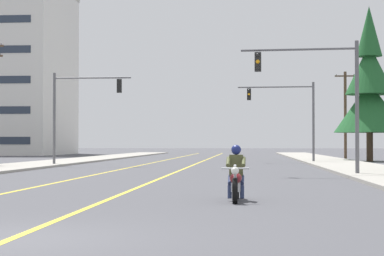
{
  "coord_description": "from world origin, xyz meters",
  "views": [
    {
      "loc": [
        3.83,
        -10.7,
        1.5
      ],
      "look_at": [
        1.42,
        20.05,
        2.17
      ],
      "focal_mm": 65.66,
      "sensor_mm": 36.0,
      "label": 1
    }
  ],
  "objects": [
    {
      "name": "ground_plane",
      "position": [
        0.0,
        0.0,
        0.0
      ],
      "size": [
        400.0,
        400.0,
        0.0
      ],
      "primitive_type": "plane",
      "color": "#47474C"
    },
    {
      "name": "lane_stripe_center",
      "position": [
        0.14,
        45.0,
        0.0
      ],
      "size": [
        0.16,
        100.0,
        0.01
      ],
      "primitive_type": "cube",
      "color": "yellow",
      "rests_on": "ground"
    },
    {
      "name": "lane_stripe_left",
      "position": [
        -3.4,
        45.0,
        0.0
      ],
      "size": [
        0.16,
        100.0,
        0.01
      ],
      "primitive_type": "cube",
      "color": "yellow",
      "rests_on": "ground"
    },
    {
      "name": "sidewalk_kerb_right",
      "position": [
        10.33,
        40.0,
        0.07
      ],
      "size": [
        4.4,
        110.0,
        0.14
      ],
      "primitive_type": "cube",
      "color": "#9E998E",
      "rests_on": "ground"
    },
    {
      "name": "sidewalk_kerb_left",
      "position": [
        -10.33,
        40.0,
        0.07
      ],
      "size": [
        4.4,
        110.0,
        0.14
      ],
      "primitive_type": "cube",
      "color": "#9E998E",
      "rests_on": "ground"
    },
    {
      "name": "motorcycle_with_rider",
      "position": [
        3.54,
        7.62,
        0.59
      ],
      "size": [
        0.7,
        2.19,
        1.46
      ],
      "color": "black",
      "rests_on": "ground"
    },
    {
      "name": "traffic_signal_near_right",
      "position": [
        7.29,
        21.88,
        4.13
      ],
      "size": [
        5.39,
        0.53,
        6.2
      ],
      "color": "#56565B",
      "rests_on": "ground"
    },
    {
      "name": "traffic_signal_near_left",
      "position": [
        -7.47,
        35.14,
        4.12
      ],
      "size": [
        5.26,
        0.37,
        6.2
      ],
      "color": "#56565B",
      "rests_on": "ground"
    },
    {
      "name": "traffic_signal_mid_right",
      "position": [
        7.19,
        43.59,
        4.16
      ],
      "size": [
        5.87,
        0.44,
        6.2
      ],
      "color": "#56565B",
      "rests_on": "ground"
    },
    {
      "name": "utility_pole_right_far",
      "position": [
        12.84,
        54.48,
        4.23
      ],
      "size": [
        1.88,
        0.26,
        8.09
      ],
      "color": "#4C3828",
      "rests_on": "ground"
    },
    {
      "name": "conifer_tree_right_verge_far",
      "position": [
        13.97,
        48.3,
        5.93
      ],
      "size": [
        5.88,
        5.88,
        12.94
      ],
      "color": "#423023",
      "rests_on": "ground"
    }
  ]
}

